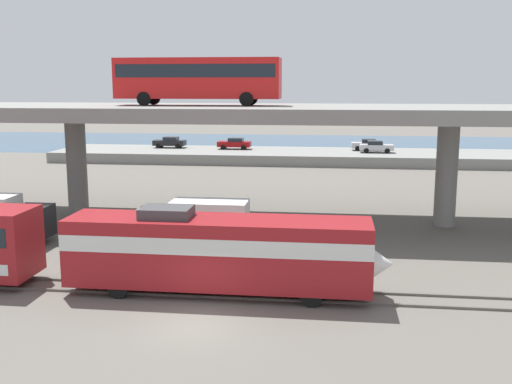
{
  "coord_description": "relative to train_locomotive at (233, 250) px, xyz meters",
  "views": [
    {
      "loc": [
        5.59,
        -23.73,
        10.0
      ],
      "look_at": [
        0.79,
        14.5,
        3.11
      ],
      "focal_mm": 42.81,
      "sensor_mm": 36.0,
      "label": 1
    }
  ],
  "objects": [
    {
      "name": "ground_plane",
      "position": [
        -1.0,
        -4.0,
        -2.19
      ],
      "size": [
        260.0,
        260.0,
        0.0
      ],
      "primitive_type": "plane",
      "color": "#605B54"
    },
    {
      "name": "rail_strip_near",
      "position": [
        -1.0,
        -0.76,
        -2.13
      ],
      "size": [
        110.0,
        0.12,
        0.12
      ],
      "primitive_type": "cube",
      "color": "#59544C",
      "rests_on": "ground_plane"
    },
    {
      "name": "rail_strip_far",
      "position": [
        -1.0,
        0.76,
        -2.13
      ],
      "size": [
        110.0,
        0.12,
        0.12
      ],
      "primitive_type": "cube",
      "color": "#59544C",
      "rests_on": "ground_plane"
    },
    {
      "name": "train_locomotive",
      "position": [
        0.0,
        0.0,
        0.0
      ],
      "size": [
        15.51,
        3.04,
        4.18
      ],
      "color": "maroon",
      "rests_on": "ground_plane"
    },
    {
      "name": "highway_overpass",
      "position": [
        -1.0,
        16.0,
        5.48
      ],
      "size": [
        96.0,
        11.78,
        8.4
      ],
      "color": "gray",
      "rests_on": "ground_plane"
    },
    {
      "name": "transit_bus_on_overpass",
      "position": [
        -5.18,
        16.38,
        8.27
      ],
      "size": [
        12.0,
        2.68,
        3.4
      ],
      "color": "red",
      "rests_on": "highway_overpass"
    },
    {
      "name": "service_truck_east",
      "position": [
        -3.54,
        7.55,
        -0.56
      ],
      "size": [
        6.8,
        2.46,
        3.04
      ],
      "rotation": [
        0.0,
        0.0,
        3.14
      ],
      "color": "#9E998C",
      "rests_on": "ground_plane"
    },
    {
      "name": "pier_parking_lot",
      "position": [
        -1.0,
        51.0,
        -1.54
      ],
      "size": [
        60.86,
        11.39,
        1.31
      ],
      "primitive_type": "cube",
      "color": "gray",
      "rests_on": "ground_plane"
    },
    {
      "name": "parked_car_0",
      "position": [
        -8.39,
        52.57,
        -0.11
      ],
      "size": [
        4.39,
        1.98,
        1.5
      ],
      "rotation": [
        0.0,
        0.0,
        3.14
      ],
      "color": "maroon",
      "rests_on": "pier_parking_lot"
    },
    {
      "name": "parked_car_1",
      "position": [
        -17.44,
        53.18,
        -0.11
      ],
      "size": [
        4.32,
        1.93,
        1.5
      ],
      "rotation": [
        0.0,
        0.0,
        3.14
      ],
      "color": "black",
      "rests_on": "pier_parking_lot"
    },
    {
      "name": "parked_car_2",
      "position": [
        10.11,
        50.64,
        -0.11
      ],
      "size": [
        4.21,
        1.88,
        1.5
      ],
      "color": "#B7B7BC",
      "rests_on": "pier_parking_lot"
    },
    {
      "name": "parked_car_3",
      "position": [
        9.14,
        53.15,
        -0.11
      ],
      "size": [
        4.02,
        1.93,
        1.5
      ],
      "rotation": [
        0.0,
        0.0,
        3.14
      ],
      "color": "#B7B7BC",
      "rests_on": "pier_parking_lot"
    },
    {
      "name": "harbor_water",
      "position": [
        -1.0,
        74.0,
        -2.19
      ],
      "size": [
        140.0,
        36.0,
        0.01
      ],
      "primitive_type": "cube",
      "color": "#385B7A",
      "rests_on": "ground_plane"
    }
  ]
}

